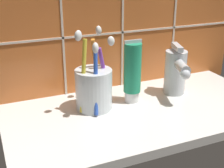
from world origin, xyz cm
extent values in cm
cube|color=silver|center=(0.00, 0.00, 1.00)|extent=(62.14, 31.09, 2.00)
cube|color=#C6662D|center=(0.00, 15.79, 21.68)|extent=(72.14, 1.50, 43.36)
cube|color=beige|center=(0.00, 14.94, 16.48)|extent=(72.14, 0.24, 0.50)
cube|color=beige|center=(-13.98, 14.94, 21.68)|extent=(0.50, 0.24, 43.36)
cube|color=beige|center=(1.55, 14.94, 21.68)|extent=(0.50, 0.24, 43.36)
cube|color=beige|center=(17.09, 14.94, 21.68)|extent=(0.50, 0.24, 43.36)
cylinder|color=silver|center=(-10.20, 4.76, 6.62)|extent=(8.30, 8.30, 9.24)
cylinder|color=purple|center=(-7.24, 5.30, 9.19)|extent=(3.96, 1.78, 13.77)
ellipsoid|color=white|center=(-5.57, 5.70, 17.05)|extent=(2.37, 1.76, 2.51)
cylinder|color=orange|center=(-8.56, 7.38, 10.10)|extent=(3.74, 4.39, 15.62)
ellipsoid|color=white|center=(-7.14, 9.17, 18.86)|extent=(2.38, 2.52, 2.56)
cylinder|color=yellow|center=(-12.89, 3.68, 10.44)|extent=(2.88, 2.23, 16.18)
ellipsoid|color=white|center=(-13.83, 3.11, 19.56)|extent=(2.33, 2.12, 2.39)
cylinder|color=blue|center=(-10.69, 1.98, 9.44)|extent=(2.30, 3.88, 14.26)
ellipsoid|color=white|center=(-11.35, 0.41, 17.55)|extent=(2.01, 2.44, 2.50)
cylinder|color=white|center=(-0.57, 4.76, 3.28)|extent=(3.46, 3.46, 2.57)
cylinder|color=#1E8C60|center=(-0.57, 4.76, 10.41)|extent=(4.07, 4.07, 11.69)
cube|color=silver|center=(-0.57, 4.76, 16.65)|extent=(4.27, 0.36, 0.80)
cylinder|color=silver|center=(11.55, 5.05, 7.49)|extent=(5.35, 5.35, 10.99)
cylinder|color=silver|center=(10.33, 1.32, 10.57)|extent=(4.73, 8.21, 2.41)
sphere|color=silver|center=(9.11, -2.41, 9.77)|extent=(2.25, 2.25, 2.25)
cube|color=silver|center=(11.55, 5.05, 13.99)|extent=(3.20, 6.14, 1.20)
camera|label=1|loc=(-31.87, -56.05, 33.87)|focal=50.00mm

